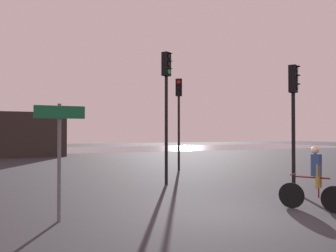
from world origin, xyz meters
The scene contains 7 objects.
ground_plane centered at (0.00, 0.00, 0.00)m, with size 120.00×120.00×0.00m, color #28282D.
water_strip centered at (0.00, 36.00, 0.00)m, with size 80.00×16.00×0.01m, color slate.
traffic_light_near_right centered at (3.72, 2.09, 2.92)m, with size 0.40×0.42×4.18m.
traffic_light_center centered at (0.66, 5.49, 3.44)m, with size 0.40×0.42×5.00m.
traffic_light_far_right centered at (3.41, 10.04, 3.29)m, with size 0.40×0.42×4.76m.
direction_sign_post centered at (-3.90, 1.12, 1.70)m, with size 1.10×0.13×2.60m.
cyclist centered at (2.11, -0.37, 0.82)m, with size 0.91×1.49×1.62m.
Camera 1 is at (-5.14, -7.38, 1.96)m, focal length 40.00 mm.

